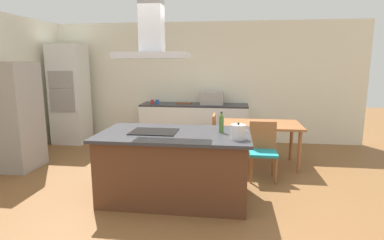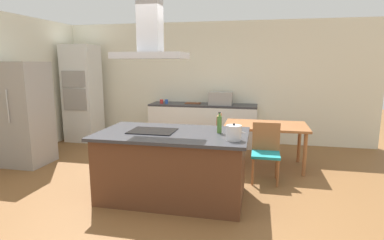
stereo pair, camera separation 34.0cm
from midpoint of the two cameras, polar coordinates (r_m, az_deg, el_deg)
ground at (r=5.74m, az=2.30°, el=-7.84°), size 16.00×16.00×0.00m
wall_back at (r=7.20m, az=4.79°, el=6.82°), size 7.20×0.10×2.70m
wall_left at (r=6.56m, az=-29.82°, el=5.14°), size 0.10×8.80×2.70m
kitchen_island at (r=4.20m, az=-1.20°, el=-8.25°), size 1.97×1.12×0.90m
cooktop at (r=4.15m, az=-4.92°, el=-2.03°), size 0.60×0.44×0.01m
tea_kettle at (r=3.72m, az=10.28°, el=-2.32°), size 0.23×0.18×0.20m
olive_oil_bottle at (r=4.06m, az=7.44°, el=-0.78°), size 0.06×0.06×0.27m
back_counter at (r=6.96m, az=3.41°, el=-0.76°), size 2.36×0.62×0.90m
countertop_microwave at (r=6.83m, az=6.72°, el=3.98°), size 0.50×0.38×0.28m
coffee_mug_red at (r=7.01m, az=-4.22°, el=3.41°), size 0.08×0.08×0.09m
coffee_mug_blue at (r=6.99m, az=-3.32°, el=3.40°), size 0.08×0.08×0.09m
cutting_board at (r=6.98m, az=1.59°, el=3.10°), size 0.34×0.24×0.02m
wall_oven_stack at (r=7.59m, az=-18.23°, el=4.63°), size 0.70×0.66×2.20m
refrigerator at (r=6.17m, az=-27.26°, el=0.98°), size 0.80×0.73×1.82m
dining_table at (r=5.58m, az=15.02°, el=-1.64°), size 1.40×0.90×0.75m
chair_facing_island at (r=4.97m, az=15.28°, el=-5.00°), size 0.42×0.42×0.89m
chair_at_left_end at (r=5.64m, az=5.61°, el=-2.85°), size 0.42×0.42×0.89m
range_hood at (r=4.06m, az=-5.20°, el=14.66°), size 0.90×0.55×0.78m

